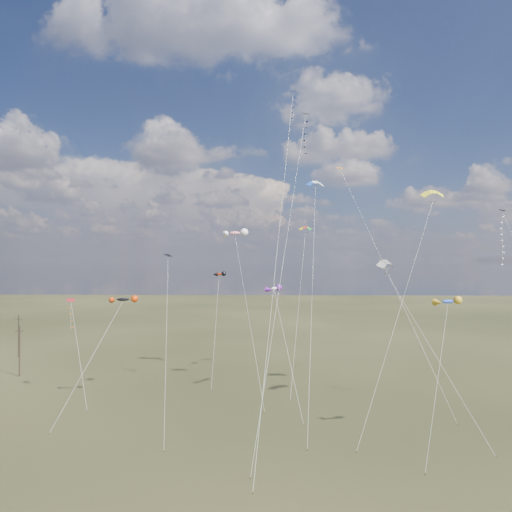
{
  "coord_description": "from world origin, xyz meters",
  "views": [
    {
      "loc": [
        1.75,
        -41.43,
        18.43
      ],
      "look_at": [
        0.0,
        18.0,
        19.0
      ],
      "focal_mm": 32.0,
      "sensor_mm": 36.0,
      "label": 1
    }
  ],
  "objects_px": {
    "diamond_black_high": "(303,150)",
    "parafoil_yellow": "(433,192)",
    "utility_pole_far": "(19,336)",
    "utility_pole_near": "(20,351)",
    "novelty_black_orange": "(123,300)"
  },
  "relations": [
    {
      "from": "utility_pole_near",
      "to": "parafoil_yellow",
      "type": "xyz_separation_m",
      "value": [
        60.98,
        -11.62,
        23.18
      ]
    },
    {
      "from": "parafoil_yellow",
      "to": "novelty_black_orange",
      "type": "bearing_deg",
      "value": -178.05
    },
    {
      "from": "utility_pole_near",
      "to": "diamond_black_high",
      "type": "relative_size",
      "value": 0.22
    },
    {
      "from": "utility_pole_near",
      "to": "utility_pole_far",
      "type": "height_order",
      "value": "same"
    },
    {
      "from": "utility_pole_near",
      "to": "parafoil_yellow",
      "type": "distance_m",
      "value": 66.27
    },
    {
      "from": "diamond_black_high",
      "to": "parafoil_yellow",
      "type": "distance_m",
      "value": 18.17
    },
    {
      "from": "diamond_black_high",
      "to": "parafoil_yellow",
      "type": "bearing_deg",
      "value": 12.97
    },
    {
      "from": "diamond_black_high",
      "to": "utility_pole_near",
      "type": "bearing_deg",
      "value": 160.47
    },
    {
      "from": "utility_pole_far",
      "to": "diamond_black_high",
      "type": "height_order",
      "value": "diamond_black_high"
    },
    {
      "from": "utility_pole_near",
      "to": "utility_pole_far",
      "type": "bearing_deg",
      "value": 119.74
    },
    {
      "from": "diamond_black_high",
      "to": "parafoil_yellow",
      "type": "height_order",
      "value": "diamond_black_high"
    },
    {
      "from": "utility_pole_near",
      "to": "utility_pole_far",
      "type": "xyz_separation_m",
      "value": [
        -8.0,
        14.0,
        0.0
      ]
    },
    {
      "from": "utility_pole_far",
      "to": "diamond_black_high",
      "type": "xyz_separation_m",
      "value": [
        51.86,
        -29.56,
        27.83
      ]
    },
    {
      "from": "utility_pole_near",
      "to": "parafoil_yellow",
      "type": "relative_size",
      "value": 0.28
    },
    {
      "from": "utility_pole_far",
      "to": "diamond_black_high",
      "type": "distance_m",
      "value": 65.86
    }
  ]
}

